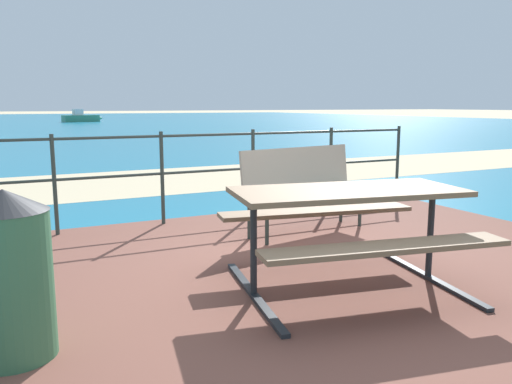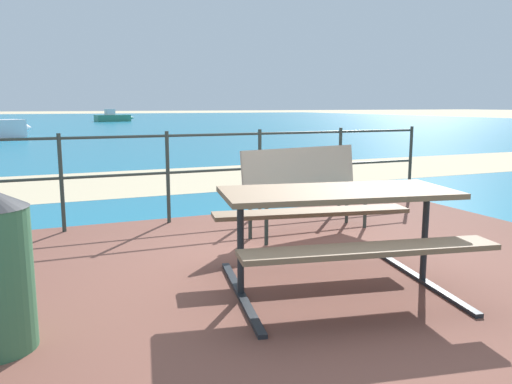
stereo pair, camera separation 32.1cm
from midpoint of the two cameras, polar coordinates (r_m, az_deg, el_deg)
ground_plane at (r=4.38m, az=7.74°, el=-9.86°), size 240.00×240.00×0.00m
patio_paving at (r=4.37m, az=7.75°, el=-9.48°), size 6.40×5.20×0.06m
sea_water at (r=43.62m, az=-20.12°, el=7.12°), size 90.00×90.00×0.01m
beach_strip at (r=10.10m, az=-10.41°, el=1.20°), size 54.03×3.90×0.01m
picnic_table at (r=3.93m, az=11.23°, el=-2.24°), size 1.94×1.74×0.77m
park_bench at (r=5.71m, az=7.12°, el=1.16°), size 1.58×0.69×0.93m
railing_fence at (r=6.33m, az=-3.05°, el=3.09°), size 5.94×0.04×1.09m
boat_far at (r=46.82m, az=-15.22°, el=7.92°), size 3.52×1.68×1.07m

